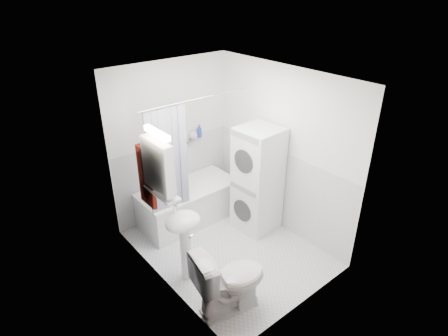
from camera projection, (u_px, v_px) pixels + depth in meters
floor at (227, 248)px, 5.23m from camera, size 2.60×2.60×0.00m
room_walls at (228, 152)px, 4.55m from camera, size 2.60×2.60×2.60m
wainscot at (214, 203)px, 5.16m from camera, size 1.98×2.58×2.58m
door at (191, 236)px, 3.86m from camera, size 0.05×2.00×2.00m
bathtub at (188, 202)px, 5.72m from camera, size 1.50×0.71×0.57m
tub_spout at (185, 157)px, 5.79m from camera, size 0.04×0.12×0.04m
curtain_rod at (196, 99)px, 4.74m from camera, size 1.68×0.02×0.02m
shower_curtain at (169, 162)px, 4.82m from camera, size 0.55×0.02×1.45m
sink at (184, 231)px, 4.42m from camera, size 0.44×0.37×1.04m
medicine_cabinet at (158, 164)px, 4.07m from camera, size 0.13×0.50×0.71m
shelf at (162, 193)px, 4.25m from camera, size 0.18×0.54×0.02m
shower_caddy at (188, 141)px, 5.69m from camera, size 0.22×0.06×0.02m
towel at (146, 176)px, 4.33m from camera, size 0.07×0.31×0.76m
washer_dryer at (257, 180)px, 5.35m from camera, size 0.60×0.59×1.58m
toilet at (230, 280)px, 4.12m from camera, size 0.91×0.62×0.82m
soap_pump at (170, 201)px, 4.57m from camera, size 0.08×0.17×0.08m
shelf_bottle at (169, 194)px, 4.12m from camera, size 0.07×0.18×0.07m
shelf_cup at (156, 184)px, 4.30m from camera, size 0.10×0.09×0.10m
shampoo_a at (193, 135)px, 5.72m from camera, size 0.13×0.17×0.13m
shampoo_b at (200, 135)px, 5.80m from camera, size 0.08×0.21×0.08m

